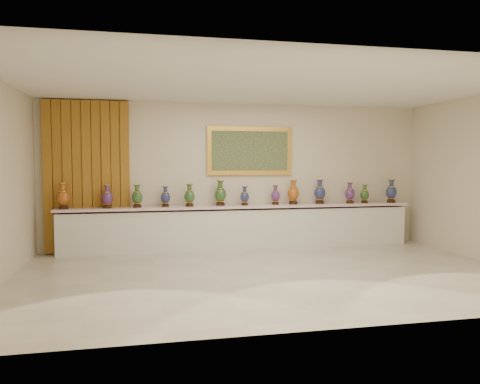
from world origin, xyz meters
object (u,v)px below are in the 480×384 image
at_px(vase_2, 137,197).
at_px(vase_1, 107,197).
at_px(vase_0, 63,197).
at_px(counter, 241,228).

bearing_deg(vase_2, vase_1, -178.27).
bearing_deg(vase_2, vase_0, -178.99).
distance_m(vase_1, vase_2, 0.56).
xyz_separation_m(vase_0, vase_1, (0.80, 0.01, -0.02)).
xyz_separation_m(vase_0, vase_2, (1.36, 0.02, -0.02)).
relative_size(counter, vase_2, 16.21).
relative_size(vase_0, vase_1, 1.10).
relative_size(counter, vase_0, 14.58).
bearing_deg(vase_1, vase_0, -179.50).
relative_size(vase_0, vase_2, 1.11).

